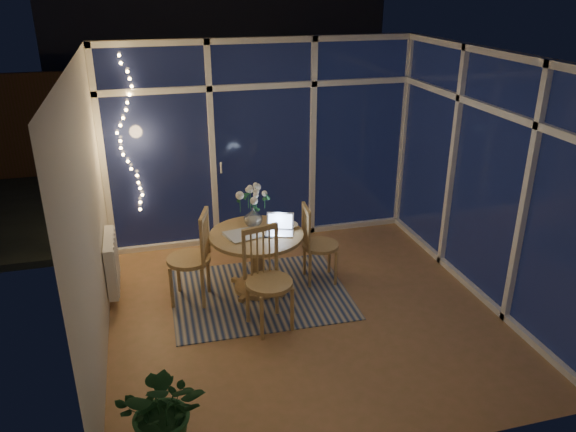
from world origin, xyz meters
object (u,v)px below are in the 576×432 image
at_px(chair_left, 189,257).
at_px(potted_plant, 166,422).
at_px(flower_vase, 253,217).
at_px(laptop, 279,224).
at_px(dining_table, 257,262).
at_px(chair_right, 320,243).
at_px(chair_front, 269,281).

xyz_separation_m(chair_left, potted_plant, (-0.39, -2.21, -0.14)).
bearing_deg(potted_plant, flower_vase, 65.04).
height_order(chair_left, potted_plant, chair_left).
height_order(laptop, potted_plant, laptop).
xyz_separation_m(dining_table, potted_plant, (-1.13, -2.24, 0.03)).
bearing_deg(dining_table, laptop, -15.58).
xyz_separation_m(chair_left, chair_right, (1.48, 0.05, -0.05)).
xyz_separation_m(dining_table, chair_front, (-0.03, -0.74, 0.18)).
bearing_deg(potted_plant, chair_left, 80.07).
bearing_deg(chair_right, flower_vase, 80.53).
distance_m(chair_left, laptop, 1.02).
relative_size(dining_table, chair_front, 0.98).
relative_size(dining_table, chair_left, 0.97).
distance_m(chair_right, potted_plant, 2.94).
bearing_deg(laptop, dining_table, -176.54).
distance_m(chair_right, laptop, 0.61).
height_order(chair_right, flower_vase, chair_right).
height_order(chair_left, laptop, chair_left).
relative_size(flower_vase, potted_plant, 0.28).
distance_m(dining_table, chair_front, 0.76).
relative_size(chair_left, chair_right, 1.11).
distance_m(chair_left, chair_right, 1.48).
xyz_separation_m(chair_left, laptop, (0.98, -0.04, 0.28)).
xyz_separation_m(chair_right, potted_plant, (-1.87, -2.26, -0.09)).
height_order(laptop, flower_vase, laptop).
bearing_deg(chair_left, potted_plant, 7.16).
xyz_separation_m(chair_right, chair_front, (-0.77, -0.76, 0.05)).
distance_m(chair_front, potted_plant, 1.86).
distance_m(dining_table, chair_left, 0.76).
relative_size(chair_right, chair_front, 0.90).
distance_m(chair_front, flower_vase, 0.99).
height_order(chair_left, chair_right, chair_left).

